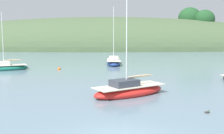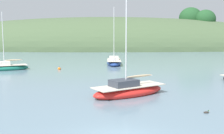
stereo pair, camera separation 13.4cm
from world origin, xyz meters
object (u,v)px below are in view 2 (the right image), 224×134
object	(u,v)px
sailboat_orange_cutter	(129,90)
sailboat_blue_center	(114,62)
mooring_buoy_channel	(59,69)
duck_lone_left	(206,112)
sailboat_grey_yawl	(6,67)

from	to	relation	value
sailboat_orange_cutter	sailboat_blue_center	world-z (taller)	sailboat_blue_center
mooring_buoy_channel	duck_lone_left	size ratio (longest dim) A/B	1.27
sailboat_grey_yawl	duck_lone_left	distance (m)	30.31
duck_lone_left	sailboat_blue_center	bearing A→B (deg)	100.45
mooring_buoy_channel	duck_lone_left	world-z (taller)	mooring_buoy_channel
sailboat_orange_cutter	sailboat_blue_center	xyz separation A→B (m)	(-0.67, 23.44, 0.01)
sailboat_grey_yawl	sailboat_blue_center	world-z (taller)	sailboat_blue_center
sailboat_blue_center	duck_lone_left	size ratio (longest dim) A/B	23.30
sailboat_orange_cutter	sailboat_grey_yawl	size ratio (longest dim) A/B	1.01
sailboat_blue_center	duck_lone_left	xyz separation A→B (m)	(5.30, -28.76, -0.37)
sailboat_orange_cutter	sailboat_grey_yawl	bearing A→B (deg)	134.45
sailboat_orange_cutter	mooring_buoy_channel	world-z (taller)	sailboat_orange_cutter
sailboat_blue_center	sailboat_grey_yawl	bearing A→B (deg)	-156.39
sailboat_grey_yawl	sailboat_blue_center	distance (m)	17.05
sailboat_blue_center	duck_lone_left	distance (m)	29.25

